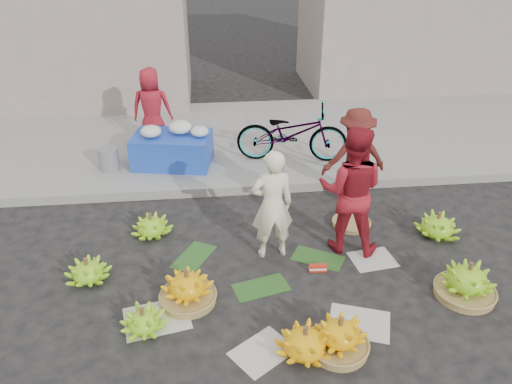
{
  "coord_description": "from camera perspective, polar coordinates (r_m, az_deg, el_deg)",
  "views": [
    {
      "loc": [
        -0.65,
        -4.83,
        3.87
      ],
      "look_at": [
        -0.04,
        0.9,
        0.7
      ],
      "focal_mm": 35.0,
      "sensor_mm": 36.0,
      "label": 1
    }
  ],
  "objects": [
    {
      "name": "newspaper_scatter",
      "position": [
        5.62,
        2.34,
        -14.65
      ],
      "size": [
        3.2,
        1.8,
        0.0
      ],
      "primitive_type": null,
      "color": "beige",
      "rests_on": "ground"
    },
    {
      "name": "grey_bucket",
      "position": [
        8.76,
        -16.46,
        3.62
      ],
      "size": [
        0.34,
        0.34,
        0.38
      ],
      "primitive_type": "cylinder",
      "color": "slate",
      "rests_on": "sidewalk"
    },
    {
      "name": "banana_bunch_6",
      "position": [
        6.41,
        -18.69,
        -8.54
      ],
      "size": [
        0.61,
        0.61,
        0.33
      ],
      "rotation": [
        0.0,
        0.0,
        -0.22
      ],
      "color": "#6FBF1B",
      "rests_on": "ground"
    },
    {
      "name": "sidewalk",
      "position": [
        9.91,
        -1.84,
        6.23
      ],
      "size": [
        40.0,
        4.0,
        0.12
      ],
      "primitive_type": "cube",
      "color": "gray",
      "rests_on": "ground"
    },
    {
      "name": "bicycle",
      "position": [
        8.66,
        4.11,
        6.74
      ],
      "size": [
        0.97,
        1.99,
        1.0
      ],
      "primitive_type": "imported",
      "rotation": [
        0.0,
        0.0,
        1.41
      ],
      "color": "gray",
      "rests_on": "sidewalk"
    },
    {
      "name": "banana_bunch_2",
      "position": [
        5.29,
        9.5,
        -15.97
      ],
      "size": [
        0.61,
        0.61,
        0.43
      ],
      "rotation": [
        0.0,
        0.0,
        0.05
      ],
      "color": "olive",
      "rests_on": "ground"
    },
    {
      "name": "banana_bunch_5",
      "position": [
        7.3,
        20.01,
        -3.62
      ],
      "size": [
        0.75,
        0.75,
        0.38
      ],
      "rotation": [
        0.0,
        0.0,
        -0.29
      ],
      "color": "#6FBF1B",
      "rests_on": "ground"
    },
    {
      "name": "flower_vendor",
      "position": [
        9.34,
        -11.82,
        9.39
      ],
      "size": [
        0.74,
        0.51,
        1.46
      ],
      "primitive_type": "imported",
      "rotation": [
        0.0,
        0.0,
        3.08
      ],
      "color": "#AE1A25",
      "rests_on": "sidewalk"
    },
    {
      "name": "curb",
      "position": [
        8.01,
        -0.68,
        0.58
      ],
      "size": [
        40.0,
        0.25,
        0.15
      ],
      "primitive_type": "cube",
      "color": "gray",
      "rests_on": "ground"
    },
    {
      "name": "man_striped",
      "position": [
        7.58,
        11.23,
        3.96
      ],
      "size": [
        1.0,
        0.62,
        1.5
      ],
      "primitive_type": "imported",
      "rotation": [
        0.0,
        0.0,
        3.2
      ],
      "color": "maroon",
      "rests_on": "ground"
    },
    {
      "name": "banana_bunch_0",
      "position": [
        5.81,
        -7.85,
        -10.82
      ],
      "size": [
        0.73,
        0.73,
        0.44
      ],
      "rotation": [
        0.0,
        0.0,
        -0.4
      ],
      "color": "olive",
      "rests_on": "ground"
    },
    {
      "name": "vendor_cream",
      "position": [
        6.2,
        1.86,
        -1.51
      ],
      "size": [
        0.57,
        0.41,
        1.48
      ],
      "primitive_type": "imported",
      "rotation": [
        0.0,
        0.0,
        3.24
      ],
      "color": "white",
      "rests_on": "ground"
    },
    {
      "name": "flower_table",
      "position": [
        8.66,
        -9.51,
        5.03
      ],
      "size": [
        1.42,
        1.04,
        0.75
      ],
      "rotation": [
        0.0,
        0.0,
        -0.19
      ],
      "color": "#1B3FB3",
      "rests_on": "sidewalk"
    },
    {
      "name": "banana_bunch_3",
      "position": [
        5.21,
        5.62,
        -16.75
      ],
      "size": [
        0.6,
        0.6,
        0.37
      ],
      "rotation": [
        0.0,
        0.0,
        0.01
      ],
      "color": "yellow",
      "rests_on": "ground"
    },
    {
      "name": "vendor_red",
      "position": [
        6.39,
        10.78,
        0.17
      ],
      "size": [
        1.0,
        0.89,
        1.72
      ],
      "primitive_type": "imported",
      "rotation": [
        0.0,
        0.0,
        2.8
      ],
      "color": "#AE1A25",
      "rests_on": "ground"
    },
    {
      "name": "banana_bunch_4",
      "position": [
        6.31,
        22.98,
        -9.4
      ],
      "size": [
        0.73,
        0.73,
        0.47
      ],
      "rotation": [
        0.0,
        0.0,
        0.24
      ],
      "color": "olive",
      "rests_on": "ground"
    },
    {
      "name": "banana_leaves",
      "position": [
        6.37,
        0.16,
        -8.55
      ],
      "size": [
        2.0,
        1.0,
        0.0
      ],
      "primitive_type": null,
      "color": "#204D19",
      "rests_on": "ground"
    },
    {
      "name": "banana_bunch_1",
      "position": [
        5.58,
        -12.77,
        -14.17
      ],
      "size": [
        0.54,
        0.54,
        0.3
      ],
      "rotation": [
        0.0,
        0.0,
        0.18
      ],
      "color": "#6FBF1B",
      "rests_on": "ground"
    },
    {
      "name": "ground",
      "position": [
        6.22,
        1.29,
        -9.63
      ],
      "size": [
        80.0,
        80.0,
        0.0
      ],
      "primitive_type": "plane",
      "color": "black",
      "rests_on": "ground"
    },
    {
      "name": "incense_stack",
      "position": [
        6.32,
        7.08,
        -8.62
      ],
      "size": [
        0.22,
        0.08,
        0.09
      ],
      "primitive_type": "cube",
      "rotation": [
        0.0,
        0.0,
        -0.07
      ],
      "color": "red",
      "rests_on": "ground"
    },
    {
      "name": "basket_spare",
      "position": [
        7.29,
        10.84,
        -3.52
      ],
      "size": [
        0.69,
        0.69,
        0.06
      ],
      "primitive_type": "cylinder",
      "rotation": [
        0.0,
        0.0,
        0.38
      ],
      "color": "olive",
      "rests_on": "ground"
    },
    {
      "name": "banana_bunch_7",
      "position": [
        7.04,
        -11.89,
        -3.79
      ],
      "size": [
        0.6,
        0.6,
        0.34
      ],
      "rotation": [
        0.0,
        0.0,
        0.12
      ],
      "color": "#6FBF1B",
      "rests_on": "ground"
    },
    {
      "name": "building_left",
      "position": [
        12.62,
        -22.57,
        18.3
      ],
      "size": [
        6.0,
        3.0,
        4.0
      ],
      "primitive_type": "cube",
      "color": "gray",
      "rests_on": "sidewalk"
    }
  ]
}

